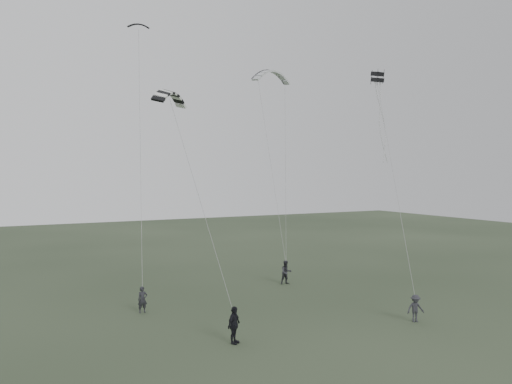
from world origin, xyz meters
name	(u,v)px	position (x,y,z in m)	size (l,w,h in m)	color
ground	(276,323)	(0.00, 0.00, 0.00)	(140.00, 140.00, 0.00)	#283622
flyer_left	(143,300)	(-6.47, 5.96, 0.85)	(0.62, 0.40, 1.69)	black
flyer_right	(286,272)	(6.08, 8.87, 0.96)	(0.93, 0.73, 1.92)	#27272D
flyer_center	(234,325)	(-3.75, -2.12, 0.99)	(1.16, 0.48, 1.97)	black
flyer_far	(415,308)	(7.61, -3.69, 0.83)	(1.07, 0.61, 1.65)	#2A2A30
kite_dark_small	(138,24)	(-5.13, 11.61, 20.09)	(1.59, 0.48, 0.52)	black
kite_pale_large	(272,71)	(7.35, 13.56, 18.18)	(3.81, 0.86, 1.58)	silver
kite_striped	(170,92)	(-5.22, 3.93, 13.94)	(3.06, 0.77, 1.20)	black
kite_box	(377,77)	(10.43, 3.09, 16.13)	(0.70, 0.70, 0.74)	black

